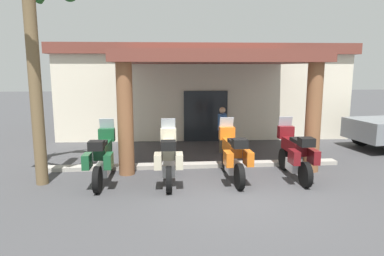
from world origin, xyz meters
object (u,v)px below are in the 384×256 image
at_px(motorcycle_green, 102,157).
at_px(pedestrian, 222,126).
at_px(motorcycle_maroon, 295,154).
at_px(motel_building, 199,87).
at_px(palm_tree_roadside, 30,1).
at_px(motorcycle_orange, 233,155).
at_px(motorcycle_cream, 169,157).

distance_m(motorcycle_green, pedestrian, 4.88).
bearing_deg(motorcycle_maroon, motel_building, 11.82).
bearing_deg(motorcycle_maroon, palm_tree_roadside, 88.97).
xyz_separation_m(motorcycle_maroon, palm_tree_roadside, (-6.76, 0.16, 3.90)).
distance_m(motel_building, palm_tree_roadside, 9.96).
bearing_deg(pedestrian, motorcycle_green, 68.80).
xyz_separation_m(motorcycle_green, motorcycle_maroon, (5.19, -0.07, 0.00)).
bearing_deg(motorcycle_green, motorcycle_maroon, -89.70).
bearing_deg(motorcycle_orange, motorcycle_cream, 90.80).
xyz_separation_m(motorcycle_green, motorcycle_orange, (3.46, -0.07, 0.00)).
relative_size(motorcycle_green, motorcycle_maroon, 1.00).
bearing_deg(motorcycle_green, motel_building, -21.81).
relative_size(motorcycle_green, motorcycle_orange, 1.00).
bearing_deg(motorcycle_orange, palm_tree_roadside, 86.74).
relative_size(motorcycle_orange, motorcycle_maroon, 1.00).
bearing_deg(motel_building, motorcycle_cream, -99.96).
distance_m(motorcycle_orange, pedestrian, 3.21).
height_order(motorcycle_cream, motorcycle_maroon, same).
relative_size(motorcycle_orange, palm_tree_roadside, 0.37).
bearing_deg(motorcycle_orange, motel_building, -1.63).
relative_size(motel_building, motorcycle_maroon, 5.88).
relative_size(motorcycle_green, pedestrian, 1.35).
bearing_deg(pedestrian, motorcycle_cream, 87.32).
height_order(motorcycle_cream, pedestrian, pedestrian).
relative_size(motorcycle_cream, motorcycle_orange, 1.00).
relative_size(motorcycle_green, palm_tree_roadside, 0.37).
distance_m(motorcycle_cream, motorcycle_orange, 1.73).
bearing_deg(palm_tree_roadside, motel_building, 58.30).
height_order(motorcycle_orange, pedestrian, pedestrian).
distance_m(motorcycle_maroon, pedestrian, 3.52).
relative_size(motel_building, motorcycle_cream, 5.88).
relative_size(motel_building, palm_tree_roadside, 2.16).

